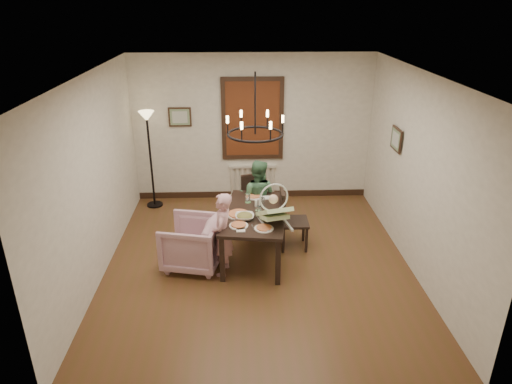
{
  "coord_description": "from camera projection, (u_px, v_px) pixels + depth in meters",
  "views": [
    {
      "loc": [
        -0.26,
        -5.9,
        3.71
      ],
      "look_at": [
        -0.02,
        0.28,
        1.05
      ],
      "focal_mm": 32.0,
      "sensor_mm": 36.0,
      "label": 1
    }
  ],
  "objects": [
    {
      "name": "picture_back",
      "position": [
        180.0,
        117.0,
        8.46
      ],
      "size": [
        0.42,
        0.03,
        0.36
      ],
      "primitive_type": "cube",
      "color": "black",
      "rests_on": "room_shell"
    },
    {
      "name": "radiator",
      "position": [
        253.0,
        181.0,
        9.03
      ],
      "size": [
        0.92,
        0.12,
        0.62
      ],
      "primitive_type": null,
      "color": "silver",
      "rests_on": "room_shell"
    },
    {
      "name": "room_shell",
      "position": [
        257.0,
        168.0,
        6.68
      ],
      "size": [
        4.51,
        5.0,
        2.81
      ],
      "color": "brown",
      "rests_on": "ground"
    },
    {
      "name": "chandelier",
      "position": [
        255.0,
        134.0,
        6.33
      ],
      "size": [
        0.8,
        0.8,
        0.04
      ],
      "primitive_type": "torus",
      "color": "black",
      "rests_on": "room_shell"
    },
    {
      "name": "salad_bowl",
      "position": [
        245.0,
        216.0,
        6.58
      ],
      "size": [
        0.33,
        0.33,
        0.08
      ],
      "primitive_type": "imported",
      "color": "white",
      "rests_on": "dining_table"
    },
    {
      "name": "chair_right",
      "position": [
        294.0,
        219.0,
        7.16
      ],
      "size": [
        0.45,
        0.45,
        1.0
      ],
      "primitive_type": null,
      "rotation": [
        0.0,
        0.0,
        1.56
      ],
      "color": "black",
      "rests_on": "room_shell"
    },
    {
      "name": "chair_far",
      "position": [
        256.0,
        202.0,
        7.85
      ],
      "size": [
        0.51,
        0.51,
        0.91
      ],
      "primitive_type": null,
      "rotation": [
        0.0,
        0.0,
        0.33
      ],
      "color": "black",
      "rests_on": "room_shell"
    },
    {
      "name": "armchair",
      "position": [
        192.0,
        243.0,
        6.7
      ],
      "size": [
        0.97,
        0.95,
        0.74
      ],
      "primitive_type": "imported",
      "rotation": [
        0.0,
        0.0,
        -1.78
      ],
      "color": "#D09FAA",
      "rests_on": "room_shell"
    },
    {
      "name": "picture_right",
      "position": [
        396.0,
        139.0,
        7.15
      ],
      "size": [
        0.03,
        0.42,
        0.36
      ],
      "primitive_type": "cube",
      "rotation": [
        0.0,
        0.0,
        1.57
      ],
      "color": "black",
      "rests_on": "room_shell"
    },
    {
      "name": "drinking_glass",
      "position": [
        259.0,
        211.0,
        6.7
      ],
      "size": [
        0.06,
        0.06,
        0.13
      ],
      "primitive_type": "cylinder",
      "color": "silver",
      "rests_on": "dining_table"
    },
    {
      "name": "pizza_platter",
      "position": [
        239.0,
        214.0,
        6.69
      ],
      "size": [
        0.34,
        0.34,
        0.04
      ],
      "primitive_type": "cylinder",
      "color": "tan",
      "rests_on": "dining_table"
    },
    {
      "name": "floor_lamp",
      "position": [
        151.0,
        161.0,
        8.44
      ],
      "size": [
        0.3,
        0.3,
        1.8
      ],
      "primitive_type": null,
      "color": "black",
      "rests_on": "room_shell"
    },
    {
      "name": "window_blinds",
      "position": [
        253.0,
        119.0,
        8.52
      ],
      "size": [
        1.0,
        0.03,
        1.4
      ],
      "primitive_type": "cube",
      "color": "maroon",
      "rests_on": "room_shell"
    },
    {
      "name": "seated_man",
      "position": [
        258.0,
        203.0,
        7.59
      ],
      "size": [
        0.62,
        0.54,
        1.07
      ],
      "primitive_type": "imported",
      "rotation": [
        0.0,
        0.0,
        2.85
      ],
      "color": "#487952",
      "rests_on": "room_shell"
    },
    {
      "name": "dining_table",
      "position": [
        255.0,
        217.0,
        6.84
      ],
      "size": [
        1.11,
        1.7,
        0.75
      ],
      "rotation": [
        0.0,
        0.0,
        -0.14
      ],
      "color": "black",
      "rests_on": "room_shell"
    },
    {
      "name": "baby_bouncer",
      "position": [
        274.0,
        210.0,
        6.4
      ],
      "size": [
        0.58,
        0.71,
        0.4
      ],
      "primitive_type": null,
      "rotation": [
        0.0,
        0.0,
        0.25
      ],
      "color": "#D2EFA5",
      "rests_on": "dining_table"
    },
    {
      "name": "elderly_woman",
      "position": [
        223.0,
        241.0,
        6.47
      ],
      "size": [
        0.3,
        0.41,
        1.03
      ],
      "primitive_type": "imported",
      "rotation": [
        0.0,
        0.0,
        -1.72
      ],
      "color": "#D2949A",
      "rests_on": "room_shell"
    }
  ]
}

